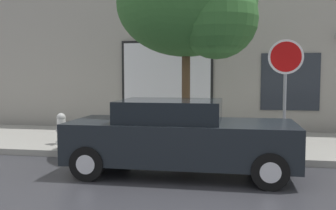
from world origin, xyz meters
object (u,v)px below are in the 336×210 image
at_px(fire_hydrant, 61,129).
at_px(street_tree, 192,7).
at_px(parked_car, 180,137).
at_px(stop_sign, 285,74).

xyz_separation_m(fire_hydrant, street_tree, (3.38, -0.04, 2.98)).
bearing_deg(parked_car, fire_hydrant, 151.30).
bearing_deg(street_tree, fire_hydrant, 179.33).
height_order(fire_hydrant, street_tree, street_tree).
distance_m(parked_car, fire_hydrant, 3.82).
xyz_separation_m(parked_car, stop_sign, (2.14, 1.42, 1.23)).
xyz_separation_m(parked_car, street_tree, (0.04, 1.79, 2.80)).
relative_size(parked_car, street_tree, 0.92).
distance_m(parked_car, stop_sign, 2.85).
relative_size(fire_hydrant, stop_sign, 0.31).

